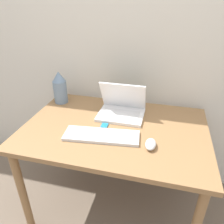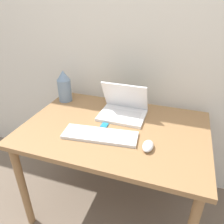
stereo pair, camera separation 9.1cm
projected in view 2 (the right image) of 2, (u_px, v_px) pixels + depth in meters
The scene contains 7 objects.
wall_back at pixel (136, 29), 1.52m from camera, with size 6.00×0.05×2.50m.
desk at pixel (115, 138), 1.43m from camera, with size 1.16×0.79×0.72m.
laptop at pixel (123, 108), 1.50m from camera, with size 0.31×0.24×0.23m.
keyboard at pixel (100, 135), 1.30m from camera, with size 0.46×0.20×0.02m.
mouse at pixel (148, 146), 1.19m from camera, with size 0.06×0.10×0.04m.
vase at pixel (64, 86), 1.68m from camera, with size 0.10×0.10×0.25m.
mp3_player at pixel (104, 125), 1.40m from camera, with size 0.04×0.05×0.01m.
Camera 2 is at (0.36, -0.72, 1.47)m, focal length 35.00 mm.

